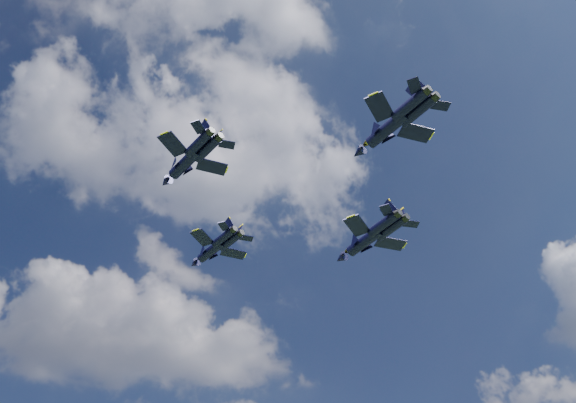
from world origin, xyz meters
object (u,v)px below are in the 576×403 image
Objects in this scene: jet_left at (184,164)px; jet_right at (363,242)px; jet_slot at (385,131)px; jet_lead at (210,251)px.

jet_right reaches higher than jet_left.
jet_left is at bearing 132.29° from jet_slot.
jet_lead is 23.24m from jet_left.
jet_left is (-4.91, -22.52, -2.96)m from jet_lead.
jet_right is (24.62, -7.02, -0.15)m from jet_lead.
jet_lead is 1.03× the size of jet_left.
jet_left is 0.90× the size of jet_slot.
jet_right is at bearing -47.66° from jet_lead.
jet_left is 27.15m from jet_slot.
jet_right is at bearing -3.32° from jet_left.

